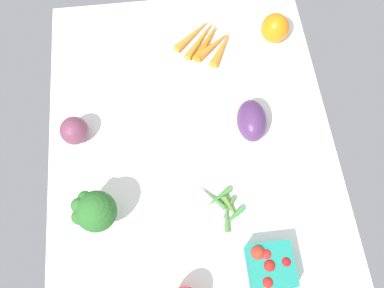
{
  "coord_description": "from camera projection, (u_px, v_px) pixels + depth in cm",
  "views": [
    {
      "loc": [
        -46.24,
        5.2,
        106.41
      ],
      "look_at": [
        0.0,
        0.0,
        4.0
      ],
      "focal_mm": 40.1,
      "sensor_mm": 36.0,
      "label": 1
    }
  ],
  "objects": [
    {
      "name": "red_onion_center",
      "position": [
        74.0,
        131.0,
        1.12
      ],
      "size": [
        7.45,
        7.45,
        7.45
      ],
      "primitive_type": "sphere",
      "color": "#783A53",
      "rests_on": "tablecloth"
    },
    {
      "name": "tablecloth",
      "position": [
        192.0,
        149.0,
        1.15
      ],
      "size": [
        104.0,
        76.0,
        2.0
      ],
      "primitive_type": "cube",
      "color": "white",
      "rests_on": "ground"
    },
    {
      "name": "berry_basket",
      "position": [
        270.0,
        266.0,
        0.99
      ],
      "size": [
        10.42,
        10.42,
        6.6
      ],
      "color": "teal",
      "rests_on": "tablecloth"
    },
    {
      "name": "carrot_bunch",
      "position": [
        207.0,
        41.0,
        1.27
      ],
      "size": [
        18.64,
        18.87,
        2.68
      ],
      "color": "orange",
      "rests_on": "tablecloth"
    },
    {
      "name": "okra_pile",
      "position": [
        224.0,
        207.0,
        1.07
      ],
      "size": [
        13.14,
        11.2,
        1.79
      ],
      "color": "#528A40",
      "rests_on": "tablecloth"
    },
    {
      "name": "eggplant",
      "position": [
        252.0,
        120.0,
        1.13
      ],
      "size": [
        12.23,
        8.51,
        7.86
      ],
      "primitive_type": "ellipsoid",
      "rotation": [
        0.0,
        0.0,
        3.09
      ],
      "color": "#562F64",
      "rests_on": "tablecloth"
    },
    {
      "name": "bell_pepper_orange",
      "position": [
        275.0,
        28.0,
        1.25
      ],
      "size": [
        10.51,
        10.51,
        9.08
      ],
      "primitive_type": "ellipsoid",
      "rotation": [
        0.0,
        0.0,
        5.93
      ],
      "color": "orange",
      "rests_on": "tablecloth"
    },
    {
      "name": "broccoli_head",
      "position": [
        95.0,
        211.0,
        1.0
      ],
      "size": [
        9.76,
        10.5,
        12.34
      ],
      "color": "#A3C08B",
      "rests_on": "tablecloth"
    }
  ]
}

